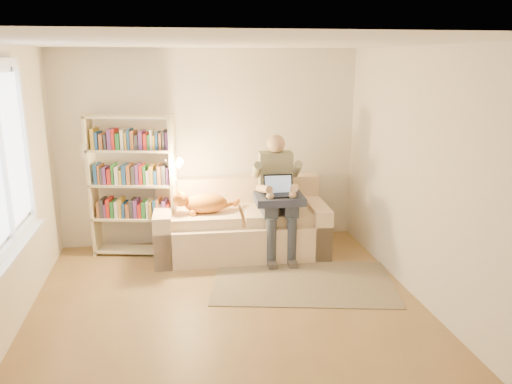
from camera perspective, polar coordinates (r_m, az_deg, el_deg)
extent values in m
plane|color=olive|center=(5.06, -2.85, -14.26)|extent=(4.50, 4.50, 0.00)
cube|color=white|center=(4.41, -3.31, 16.64)|extent=(4.00, 4.50, 0.02)
cube|color=silver|center=(5.18, 19.47, 1.07)|extent=(0.02, 4.50, 2.60)
cube|color=silver|center=(6.75, -5.34, 5.00)|extent=(4.00, 0.02, 2.60)
cube|color=silver|center=(2.49, 3.27, -13.32)|extent=(4.00, 0.02, 2.60)
plane|color=white|center=(4.88, -27.12, 3.64)|extent=(0.00, 1.50, 1.50)
cube|color=white|center=(5.07, -25.94, -5.12)|extent=(0.05, 1.50, 0.08)
cube|color=white|center=(4.88, -27.01, 3.65)|extent=(0.04, 0.05, 1.50)
cube|color=white|center=(5.08, -25.44, -5.64)|extent=(0.12, 1.52, 0.04)
cube|color=beige|center=(6.54, -1.71, -5.01)|extent=(2.23, 1.08, 0.46)
cube|color=beige|center=(6.76, -2.06, -0.19)|extent=(2.19, 0.31, 0.47)
cube|color=beige|center=(6.49, -10.42, -4.50)|extent=(0.26, 0.99, 0.66)
cube|color=beige|center=(6.67, 6.75, -3.81)|extent=(0.26, 0.99, 0.66)
cube|color=beige|center=(6.36, -6.10, -2.85)|extent=(0.96, 0.69, 0.13)
cube|color=beige|center=(6.45, 2.67, -2.52)|extent=(0.96, 0.69, 0.13)
cube|color=gray|center=(6.40, 2.22, 2.04)|extent=(0.43, 0.25, 0.58)
sphere|color=tan|center=(6.30, 2.29, 5.54)|extent=(0.23, 0.23, 0.23)
cube|color=#313845|center=(6.21, 1.45, -1.68)|extent=(0.19, 0.48, 0.18)
cube|color=#313845|center=(6.25, 3.74, -1.60)|extent=(0.19, 0.48, 0.18)
cylinder|color=#313845|center=(6.11, 1.76, -5.71)|extent=(0.12, 0.12, 0.61)
cylinder|color=#313845|center=(6.16, 4.09, -5.60)|extent=(0.12, 0.12, 0.61)
ellipsoid|color=orange|center=(6.28, -6.14, -1.34)|extent=(0.55, 0.31, 0.24)
sphere|color=orange|center=(6.21, -9.00, -0.83)|extent=(0.19, 0.19, 0.19)
cylinder|color=orange|center=(6.36, -3.58, -1.51)|extent=(0.27, 0.06, 0.07)
cube|color=#282F47|center=(6.18, 2.86, -0.76)|extent=(0.62, 0.51, 0.09)
cube|color=black|center=(6.12, 2.94, -0.35)|extent=(0.37, 0.27, 0.02)
cube|color=black|center=(6.21, 2.75, 0.93)|extent=(0.37, 0.11, 0.23)
plane|color=#8CA5CC|center=(6.21, 2.75, 0.93)|extent=(0.33, 0.12, 0.31)
cube|color=beige|center=(6.65, -18.16, 0.69)|extent=(0.10, 0.28, 1.81)
cube|color=beige|center=(6.37, -9.36, 0.62)|extent=(0.10, 0.28, 1.81)
cube|color=beige|center=(6.75, -13.40, -6.41)|extent=(1.11, 0.49, 0.03)
cube|color=beige|center=(6.61, -13.63, -2.84)|extent=(1.11, 0.49, 0.03)
cube|color=beige|center=(6.49, -13.87, 0.87)|extent=(1.11, 0.49, 0.03)
cube|color=beige|center=(6.39, -14.12, 4.70)|extent=(1.11, 0.49, 0.03)
cube|color=beige|center=(6.34, -14.36, 8.36)|extent=(1.11, 0.49, 0.03)
cube|color=#66337F|center=(6.57, -13.70, -1.83)|extent=(0.95, 0.41, 0.22)
cube|color=#B2261E|center=(6.46, -13.94, 1.92)|extent=(0.95, 0.41, 0.22)
cube|color=#267233|center=(6.37, -14.19, 5.78)|extent=(0.95, 0.41, 0.22)
cylinder|color=white|center=(6.37, -10.07, 1.14)|extent=(0.10, 0.10, 0.04)
cone|color=white|center=(6.17, -8.99, 3.34)|extent=(0.14, 0.17, 0.15)
cube|color=#7D735B|center=(5.80, 5.43, -10.23)|extent=(2.24, 1.59, 0.01)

